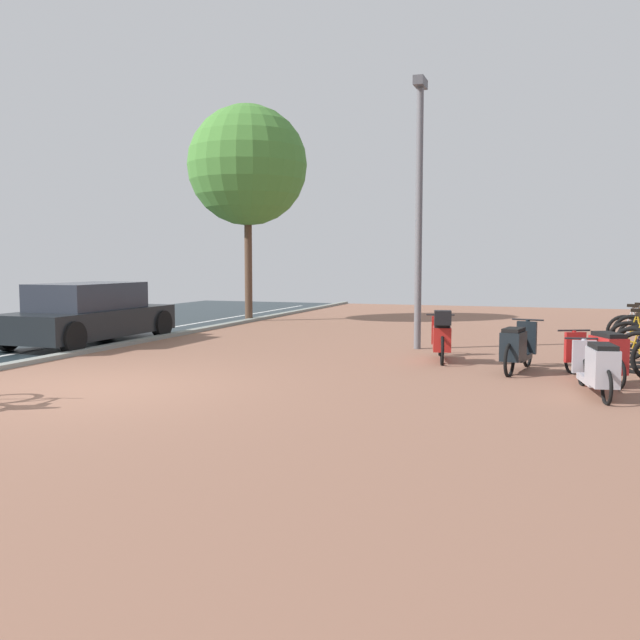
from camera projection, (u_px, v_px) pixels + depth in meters
name	position (u px, v px, depth m)	size (l,w,h in m)	color
ground	(171.00, 398.00, 9.12)	(21.00, 40.00, 0.13)	#1E2A30
scooter_near	(517.00, 347.00, 11.03)	(0.62, 1.73, 0.83)	black
scooter_mid	(601.00, 356.00, 10.00)	(0.95, 1.67, 0.78)	black
scooter_far	(442.00, 337.00, 12.21)	(0.67, 1.75, 0.96)	black
scooter_extra	(598.00, 368.00, 9.00)	(0.66, 1.79, 0.74)	black
parked_car_near	(89.00, 314.00, 14.92)	(1.78, 4.15, 1.30)	black
lamp_post	(419.00, 199.00, 13.77)	(0.20, 0.52, 5.33)	slate
street_tree	(248.00, 166.00, 20.29)	(3.48, 3.48, 6.29)	brown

